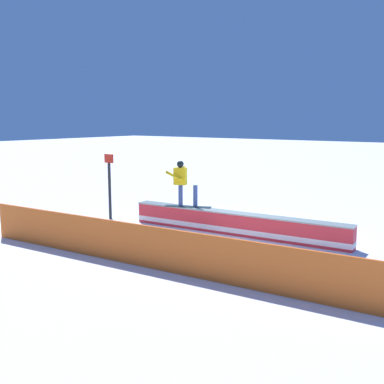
# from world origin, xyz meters

# --- Properties ---
(ground_plane) EXTENTS (120.00, 120.00, 0.00)m
(ground_plane) POSITION_xyz_m (0.00, 0.00, 0.00)
(ground_plane) COLOR white
(grind_box) EXTENTS (7.09, 0.97, 0.68)m
(grind_box) POSITION_xyz_m (0.00, 0.00, 0.31)
(grind_box) COLOR red
(grind_box) RESTS_ON ground_plane
(snowboarder) EXTENTS (1.51, 0.88, 1.48)m
(snowboarder) POSITION_xyz_m (1.84, 0.19, 1.49)
(snowboarder) COLOR black
(snowboarder) RESTS_ON grind_box
(safety_fence) EXTENTS (10.88, 0.84, 1.02)m
(safety_fence) POSITION_xyz_m (0.00, 3.97, 0.51)
(safety_fence) COLOR orange
(safety_fence) RESTS_ON ground_plane
(trail_marker) EXTENTS (0.40, 0.10, 2.27)m
(trail_marker) POSITION_xyz_m (4.69, 0.65, 1.21)
(trail_marker) COLOR #262628
(trail_marker) RESTS_ON ground_plane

